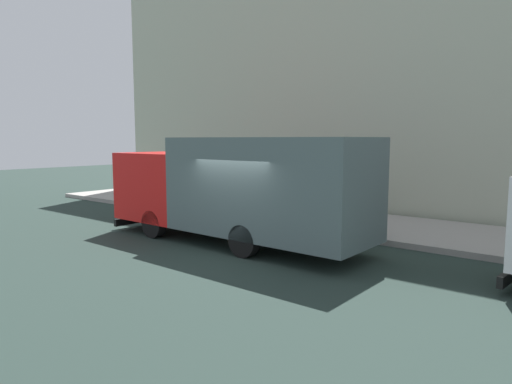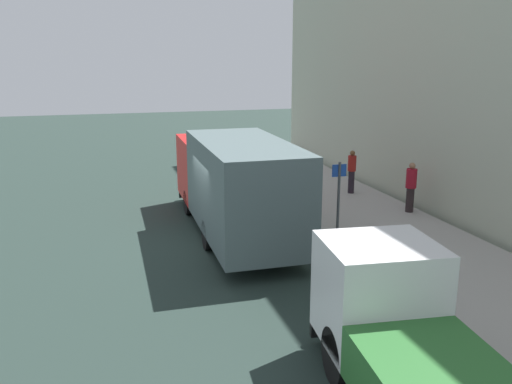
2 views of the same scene
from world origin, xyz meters
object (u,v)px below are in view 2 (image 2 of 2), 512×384
Objects in this scene: pedestrian_walking at (352,171)px; pedestrian_standing at (411,186)px; large_utility_truck at (234,182)px; traffic_cone_orange at (291,185)px; street_sign_post at (339,193)px; small_flatbed_truck at (412,349)px.

pedestrian_standing reaches higher than pedestrian_walking.
pedestrian_walking is at bearing 29.93° from large_utility_truck.
street_sign_post is at bearing -95.48° from traffic_cone_orange.
street_sign_post is at bearing -40.44° from pedestrian_standing.
street_sign_post is (-0.52, -5.44, 1.02)m from traffic_cone_orange.
street_sign_post is at bearing 79.19° from small_flatbed_truck.
large_utility_truck is 1.49× the size of small_flatbed_truck.
small_flatbed_truck is 2.55× the size of street_sign_post.
pedestrian_standing is at bearing -50.56° from traffic_cone_orange.
large_utility_truck is 3.20m from street_sign_post.
pedestrian_standing is at bearing 1.36° from large_utility_truck.
large_utility_truck reaches higher than street_sign_post.
street_sign_post is (-2.78, -4.78, 0.45)m from pedestrian_walking.
pedestrian_standing is at bearing 116.21° from pedestrian_walking.
small_flatbed_truck is at bearing -86.67° from large_utility_truck.
street_sign_post is at bearing -31.53° from large_utility_truck.
traffic_cone_orange is at bearing 49.86° from large_utility_truck.
traffic_cone_orange is (2.80, 13.06, -0.60)m from small_flatbed_truck.
large_utility_truck is at bearing -66.49° from pedestrian_standing.
pedestrian_walking is at bearing -16.49° from traffic_cone_orange.
pedestrian_walking is at bearing 73.65° from small_flatbed_truck.
small_flatbed_truck is 11.05m from pedestrian_standing.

